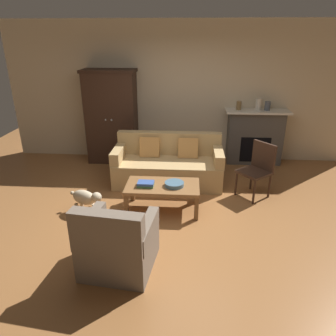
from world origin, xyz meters
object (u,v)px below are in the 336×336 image
mantel_vase_bronze (239,106)px  dog (86,198)px  armoire (112,117)px  coffee_table (163,188)px  couch (168,165)px  book_stack (146,184)px  mantel_vase_cream (258,104)px  mantel_vase_slate (267,106)px  armchair_near_left (118,245)px  side_chair_wooden (258,167)px  fireplace (255,136)px  fruit_bowl (174,184)px

mantel_vase_bronze → dog: mantel_vase_bronze is taller
armoire → coffee_table: (1.22, -2.03, -0.58)m
couch → book_stack: 1.12m
mantel_vase_cream → mantel_vase_slate: (0.18, 0.00, -0.03)m
armoire → couch: 1.71m
mantel_vase_slate → armchair_near_left: size_ratio=0.20×
armoire → side_chair_wooden: bearing=-27.5°
armoire → mantel_vase_cream: armoire is taller
book_stack → mantel_vase_slate: (2.15, 2.15, 0.75)m
dog → book_stack: bearing=7.5°
couch → mantel_vase_slate: bearing=29.4°
fireplace → mantel_vase_bronze: (-0.38, -0.02, 0.64)m
fireplace → fruit_bowl: (-1.55, -2.13, -0.12)m
couch → mantel_vase_cream: size_ratio=8.47×
coffee_table → book_stack: book_stack is taller
fireplace → dog: bearing=-141.4°
fruit_bowl → side_chair_wooden: 1.48m
armoire → dog: (0.09, -2.21, -0.70)m
mantel_vase_cream → mantel_vase_slate: bearing=0.0°
fireplace → mantel_vase_cream: mantel_vase_cream is taller
coffee_table → fruit_bowl: size_ratio=3.83×
couch → armchair_near_left: 2.42m
mantel_vase_slate → mantel_vase_bronze: bearing=180.0°
side_chair_wooden → mantel_vase_slate: bearing=75.3°
fireplace → dog: 3.68m
couch → coffee_table: bearing=-90.7°
mantel_vase_slate → fireplace: bearing=174.3°
mantel_vase_bronze → armchair_near_left: (-1.74, -3.45, -0.89)m
fruit_bowl → mantel_vase_bronze: 2.53m
fruit_bowl → mantel_vase_slate: bearing=50.7°
coffee_table → armoire: bearing=121.0°
fruit_bowl → fireplace: bearing=53.9°
couch → armchair_near_left: bearing=-99.6°
book_stack → fruit_bowl: bearing=5.0°
book_stack → side_chair_wooden: (1.76, 0.66, 0.06)m
fireplace → fruit_bowl: size_ratio=4.38×
couch → fruit_bowl: (0.16, -1.04, 0.13)m
mantel_vase_cream → coffee_table: bearing=-129.5°
armoire → coffee_table: bearing=-59.0°
fruit_bowl → mantel_vase_bronze: size_ratio=1.67×
fireplace → mantel_vase_cream: 0.67m
book_stack → armoire: bearing=115.1°
fruit_bowl → book_stack: book_stack is taller
book_stack → mantel_vase_bronze: 2.78m
mantel_vase_bronze → side_chair_wooden: size_ratio=0.19×
armoire → couch: bearing=-39.2°
coffee_table → book_stack: (-0.25, -0.06, 0.09)m
mantel_vase_cream → mantel_vase_bronze: bearing=180.0°
side_chair_wooden → armchair_near_left: bearing=-134.2°
fireplace → armoire: armoire is taller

